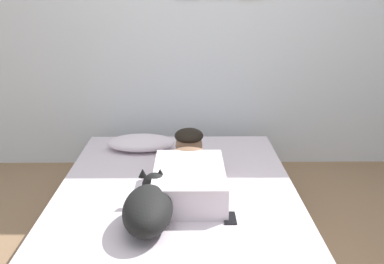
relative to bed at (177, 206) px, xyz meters
The scene contains 7 objects.
back_wall 1.68m from the bed, 75.04° to the left, with size 4.65×0.12×2.50m.
bed is the anchor object (origin of this frame).
pillow 0.74m from the bed, 114.37° to the left, with size 0.52×0.32×0.11m, color silver.
person_lying 0.28m from the bed, 33.96° to the right, with size 0.43×0.92×0.27m.
dog 0.61m from the bed, 104.24° to the right, with size 0.26×0.57×0.21m.
coffee_cup 0.48m from the bed, 58.03° to the left, with size 0.12×0.09×0.07m.
cell_phone 0.59m from the bed, 58.13° to the right, with size 0.07×0.14×0.01m, color black.
Camera 1 is at (-0.26, -2.21, 1.50)m, focal length 42.15 mm.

